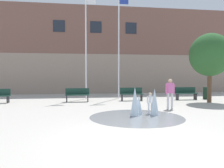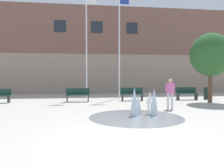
{
  "view_description": "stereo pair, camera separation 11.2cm",
  "coord_description": "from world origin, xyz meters",
  "px_view_note": "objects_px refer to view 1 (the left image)",
  "views": [
    {
      "loc": [
        -1.38,
        -5.59,
        1.77
      ],
      "look_at": [
        0.28,
        6.35,
        1.3
      ],
      "focal_mm": 35.0,
      "sensor_mm": 36.0,
      "label": 1
    },
    {
      "loc": [
        -1.27,
        -5.61,
        1.77
      ],
      "look_at": [
        0.28,
        6.35,
        1.3
      ],
      "focal_mm": 35.0,
      "sensor_mm": 36.0,
      "label": 2
    }
  ],
  "objects_px": {
    "park_bench_center": "(77,95)",
    "park_bench_under_right_flagpole": "(132,94)",
    "street_tree_near_building": "(210,55)",
    "trash_can": "(207,93)",
    "teen_by_trashcan": "(170,91)",
    "child_with_pink_shirt": "(150,101)",
    "flagpole_right": "(119,43)",
    "flagpole_left": "(86,43)",
    "park_bench_far_right": "(186,93)"
  },
  "relations": [
    {
      "from": "park_bench_center",
      "to": "park_bench_far_right",
      "type": "bearing_deg",
      "value": 1.65
    },
    {
      "from": "park_bench_under_right_flagpole",
      "to": "street_tree_near_building",
      "type": "height_order",
      "value": "street_tree_near_building"
    },
    {
      "from": "teen_by_trashcan",
      "to": "park_bench_center",
      "type": "bearing_deg",
      "value": -179.27
    },
    {
      "from": "teen_by_trashcan",
      "to": "flagpole_right",
      "type": "xyz_separation_m",
      "value": [
        -1.75,
        5.73,
        3.36
      ]
    },
    {
      "from": "park_bench_far_right",
      "to": "street_tree_near_building",
      "type": "relative_size",
      "value": 0.35
    },
    {
      "from": "child_with_pink_shirt",
      "to": "flagpole_right",
      "type": "relative_size",
      "value": 0.12
    },
    {
      "from": "flagpole_right",
      "to": "street_tree_near_building",
      "type": "distance_m",
      "value": 6.52
    },
    {
      "from": "park_bench_far_right",
      "to": "flagpole_left",
      "type": "relative_size",
      "value": 0.2
    },
    {
      "from": "park_bench_far_right",
      "to": "park_bench_under_right_flagpole",
      "type": "bearing_deg",
      "value": -179.45
    },
    {
      "from": "trash_can",
      "to": "teen_by_trashcan",
      "type": "bearing_deg",
      "value": -137.65
    },
    {
      "from": "child_with_pink_shirt",
      "to": "flagpole_right",
      "type": "distance_m",
      "value": 7.89
    },
    {
      "from": "park_bench_under_right_flagpole",
      "to": "trash_can",
      "type": "relative_size",
      "value": 1.78
    },
    {
      "from": "child_with_pink_shirt",
      "to": "flagpole_left",
      "type": "height_order",
      "value": "flagpole_left"
    },
    {
      "from": "street_tree_near_building",
      "to": "park_bench_center",
      "type": "bearing_deg",
      "value": 170.12
    },
    {
      "from": "park_bench_under_right_flagpole",
      "to": "flagpole_left",
      "type": "relative_size",
      "value": 0.2
    },
    {
      "from": "flagpole_left",
      "to": "child_with_pink_shirt",
      "type": "bearing_deg",
      "value": -68.22
    },
    {
      "from": "park_bench_under_right_flagpole",
      "to": "teen_by_trashcan",
      "type": "height_order",
      "value": "teen_by_trashcan"
    },
    {
      "from": "park_bench_under_right_flagpole",
      "to": "flagpole_right",
      "type": "xyz_separation_m",
      "value": [
        -0.62,
        1.63,
        3.82
      ]
    },
    {
      "from": "trash_can",
      "to": "street_tree_near_building",
      "type": "bearing_deg",
      "value": -117.43
    },
    {
      "from": "flagpole_left",
      "to": "street_tree_near_building",
      "type": "height_order",
      "value": "flagpole_left"
    },
    {
      "from": "teen_by_trashcan",
      "to": "trash_can",
      "type": "bearing_deg",
      "value": 81.57
    },
    {
      "from": "child_with_pink_shirt",
      "to": "street_tree_near_building",
      "type": "height_order",
      "value": "street_tree_near_building"
    },
    {
      "from": "flagpole_right",
      "to": "street_tree_near_building",
      "type": "relative_size",
      "value": 1.78
    },
    {
      "from": "park_bench_under_right_flagpole",
      "to": "teen_by_trashcan",
      "type": "bearing_deg",
      "value": -74.53
    },
    {
      "from": "teen_by_trashcan",
      "to": "child_with_pink_shirt",
      "type": "xyz_separation_m",
      "value": [
        -1.48,
        -1.23,
        -0.35
      ]
    },
    {
      "from": "trash_can",
      "to": "park_bench_center",
      "type": "bearing_deg",
      "value": -177.67
    },
    {
      "from": "flagpole_right",
      "to": "park_bench_under_right_flagpole",
      "type": "bearing_deg",
      "value": -69.34
    },
    {
      "from": "park_bench_far_right",
      "to": "flagpole_right",
      "type": "bearing_deg",
      "value": 161.32
    },
    {
      "from": "park_bench_under_right_flagpole",
      "to": "street_tree_near_building",
      "type": "xyz_separation_m",
      "value": [
        4.87,
        -1.69,
        2.64
      ]
    },
    {
      "from": "park_bench_center",
      "to": "trash_can",
      "type": "height_order",
      "value": "park_bench_center"
    },
    {
      "from": "street_tree_near_building",
      "to": "teen_by_trashcan",
      "type": "bearing_deg",
      "value": -147.23
    },
    {
      "from": "park_bench_center",
      "to": "park_bench_under_right_flagpole",
      "type": "height_order",
      "value": "same"
    },
    {
      "from": "trash_can",
      "to": "flagpole_left",
      "type": "bearing_deg",
      "value": 170.97
    },
    {
      "from": "child_with_pink_shirt",
      "to": "street_tree_near_building",
      "type": "xyz_separation_m",
      "value": [
        5.22,
        3.63,
        2.54
      ]
    },
    {
      "from": "park_bench_far_right",
      "to": "child_with_pink_shirt",
      "type": "distance_m",
      "value": 6.97
    },
    {
      "from": "street_tree_near_building",
      "to": "park_bench_under_right_flagpole",
      "type": "bearing_deg",
      "value": 160.8
    },
    {
      "from": "flagpole_right",
      "to": "trash_can",
      "type": "xyz_separation_m",
      "value": [
        6.47,
        -1.43,
        -3.85
      ]
    },
    {
      "from": "teen_by_trashcan",
      "to": "street_tree_near_building",
      "type": "xyz_separation_m",
      "value": [
        3.73,
        2.4,
        2.18
      ]
    },
    {
      "from": "park_bench_far_right",
      "to": "trash_can",
      "type": "distance_m",
      "value": 1.76
    },
    {
      "from": "child_with_pink_shirt",
      "to": "street_tree_near_building",
      "type": "bearing_deg",
      "value": 141.68
    },
    {
      "from": "park_bench_under_right_flagpole",
      "to": "trash_can",
      "type": "distance_m",
      "value": 5.86
    },
    {
      "from": "flagpole_left",
      "to": "teen_by_trashcan",
      "type": "bearing_deg",
      "value": -53.34
    },
    {
      "from": "teen_by_trashcan",
      "to": "trash_can",
      "type": "xyz_separation_m",
      "value": [
        4.72,
        4.3,
        -0.48
      ]
    },
    {
      "from": "park_bench_under_right_flagpole",
      "to": "park_bench_far_right",
      "type": "relative_size",
      "value": 1.0
    },
    {
      "from": "flagpole_left",
      "to": "park_bench_under_right_flagpole",
      "type": "bearing_deg",
      "value": -27.53
    },
    {
      "from": "park_bench_center",
      "to": "child_with_pink_shirt",
      "type": "relative_size",
      "value": 1.62
    },
    {
      "from": "park_bench_far_right",
      "to": "flagpole_right",
      "type": "relative_size",
      "value": 0.2
    },
    {
      "from": "flagpole_right",
      "to": "trash_can",
      "type": "relative_size",
      "value": 9.0
    },
    {
      "from": "teen_by_trashcan",
      "to": "flagpole_right",
      "type": "height_order",
      "value": "flagpole_right"
    },
    {
      "from": "street_tree_near_building",
      "to": "flagpole_right",
      "type": "bearing_deg",
      "value": 148.75
    }
  ]
}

